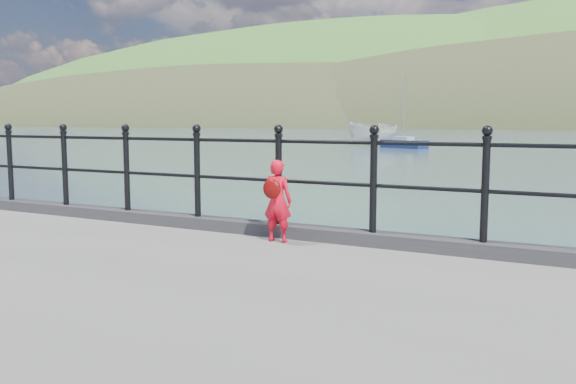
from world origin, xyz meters
The scene contains 6 objects.
ground centered at (0.00, 0.00, 0.00)m, with size 600.00×600.00×0.00m, color #2D4251.
kerb centered at (0.00, -0.15, 1.07)m, with size 60.00×0.30×0.15m, color #28282B.
railing centered at (0.00, -0.15, 1.82)m, with size 18.11×0.11×1.20m.
child centered at (0.75, -0.47, 1.49)m, with size 0.36×0.31×0.95m.
launch_white centered at (-15.44, 47.35, 1.13)m, with size 2.19×5.83×2.25m, color silver.
sailboat_port centered at (-11.61, 44.65, 0.34)m, with size 4.51×3.05×6.53m.
Camera 1 is at (4.10, -6.54, 2.40)m, focal length 38.00 mm.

